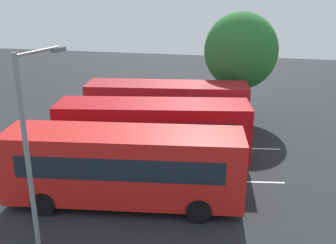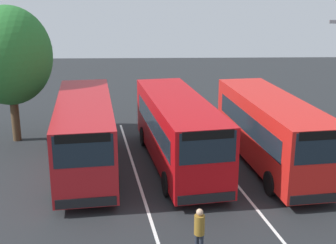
{
  "view_description": "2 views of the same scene",
  "coord_description": "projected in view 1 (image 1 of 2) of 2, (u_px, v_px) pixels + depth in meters",
  "views": [
    {
      "loc": [
        -4.94,
        17.86,
        8.52
      ],
      "look_at": [
        -0.84,
        -0.99,
        1.89
      ],
      "focal_mm": 41.86,
      "sensor_mm": 36.0,
      "label": 1
    },
    {
      "loc": [
        19.49,
        -1.06,
        7.92
      ],
      "look_at": [
        -1.42,
        -0.43,
        1.75
      ],
      "focal_mm": 48.8,
      "sensor_mm": 36.0,
      "label": 2
    }
  ],
  "objects": [
    {
      "name": "depot_tree",
      "position": [
        241.0,
        51.0,
        25.81
      ],
      "size": [
        4.84,
        4.36,
        7.12
      ],
      "color": "#4C3823",
      "rests_on": "ground"
    },
    {
      "name": "bus_far_left",
      "position": [
        167.0,
        107.0,
        23.55
      ],
      "size": [
        9.78,
        3.64,
        3.16
      ],
      "rotation": [
        0.0,
        0.0,
        0.14
      ],
      "color": "#AD191E",
      "rests_on": "ground"
    },
    {
      "name": "ground_plane",
      "position": [
        148.0,
        161.0,
        20.27
      ],
      "size": [
        67.96,
        67.96,
        0.0
      ],
      "primitive_type": "plane",
      "color": "#232628"
    },
    {
      "name": "street_lamp",
      "position": [
        31.0,
        144.0,
        12.06
      ],
      "size": [
        0.6,
        2.24,
        6.8
      ],
      "rotation": [
        0.0,
        0.0,
        -1.77
      ],
      "color": "gray",
      "rests_on": "ground"
    },
    {
      "name": "bus_center_left",
      "position": [
        152.0,
        130.0,
        19.66
      ],
      "size": [
        9.81,
        3.97,
        3.16
      ],
      "rotation": [
        0.0,
        0.0,
        0.17
      ],
      "color": "#B70C11",
      "rests_on": "ground"
    },
    {
      "name": "bus_center_right",
      "position": [
        123.0,
        165.0,
        15.77
      ],
      "size": [
        9.78,
        3.59,
        3.16
      ],
      "rotation": [
        0.0,
        0.0,
        0.13
      ],
      "color": "red",
      "rests_on": "ground"
    },
    {
      "name": "lane_stripe_outer_left",
      "position": [
        157.0,
        147.0,
        22.14
      ],
      "size": [
        13.58,
        2.29,
        0.01
      ],
      "primitive_type": "cube",
      "rotation": [
        0.0,
        0.0,
        0.16
      ],
      "color": "silver",
      "rests_on": "ground"
    },
    {
      "name": "lane_stripe_inner_left",
      "position": [
        137.0,
        179.0,
        18.39
      ],
      "size": [
        13.58,
        2.29,
        0.01
      ],
      "primitive_type": "cube",
      "rotation": [
        0.0,
        0.0,
        0.16
      ],
      "color": "silver",
      "rests_on": "ground"
    },
    {
      "name": "pedestrian",
      "position": [
        16.0,
        135.0,
        21.2
      ],
      "size": [
        0.45,
        0.45,
        1.63
      ],
      "rotation": [
        0.0,
        0.0,
        2.5
      ],
      "color": "#232833",
      "rests_on": "ground"
    }
  ]
}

